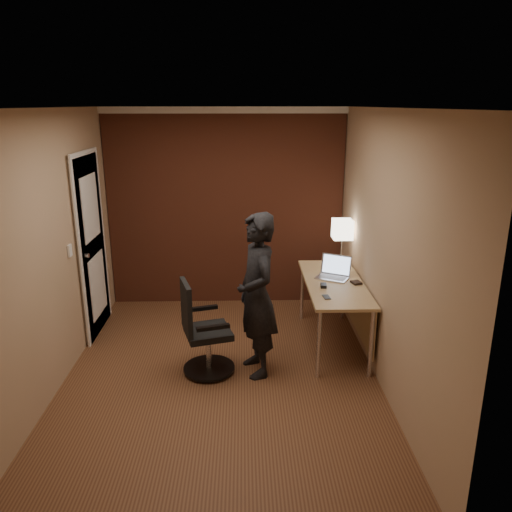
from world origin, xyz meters
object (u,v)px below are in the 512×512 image
desk (340,293)px  office_chair (202,334)px  mouse (323,286)px  phone (326,297)px  desk_lamp (342,230)px  wallet (356,283)px  person (257,296)px  laptop (334,271)px

desk → office_chair: (-1.43, -0.57, -0.19)m
mouse → phone: 0.29m
desk_lamp → wallet: (0.04, -0.65, -0.41)m
person → wallet: bearing=98.3°
desk_lamp → laptop: (-0.16, -0.44, -0.35)m
mouse → laptop: bearing=67.8°
desk → mouse: (-0.21, -0.16, 0.14)m
mouse → desk: bearing=42.7°
desk → office_chair: office_chair is taller
wallet → desk_lamp: bearing=93.6°
mouse → office_chair: bearing=-156.1°
wallet → person: size_ratio=0.07×
desk → wallet: size_ratio=13.64×
mouse → phone: mouse is taller
desk_lamp → mouse: desk_lamp is taller
wallet → mouse: bearing=-165.1°
person → office_chair: bearing=-104.5°
wallet → laptop: bearing=133.1°
desk → wallet: 0.21m
laptop → person: (-0.86, -0.70, 0.00)m
desk_lamp → person: (-1.01, -1.14, -0.35)m
desk → mouse: mouse is taller
laptop → wallet: 0.29m
person → desk: bearing=104.9°
desk_lamp → desk: bearing=-100.2°
phone → person: size_ratio=0.07×
wallet → office_chair: 1.69m
laptop → wallet: bearing=-46.9°
wallet → person: bearing=-155.3°
desk → person: (-0.91, -0.55, 0.19)m
desk_lamp → office_chair: desk_lamp is taller
mouse → person: bearing=-145.2°
desk_lamp → person: person is taller
desk → laptop: bearing=109.2°
phone → wallet: size_ratio=1.05×
laptop → phone: bearing=-106.6°
wallet → office_chair: office_chair is taller
mouse → person: size_ratio=0.06×
desk → office_chair: 1.55m
desk_lamp → phone: (-0.33, -1.04, -0.41)m
laptop → phone: 0.62m
wallet → desk: bearing=156.0°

